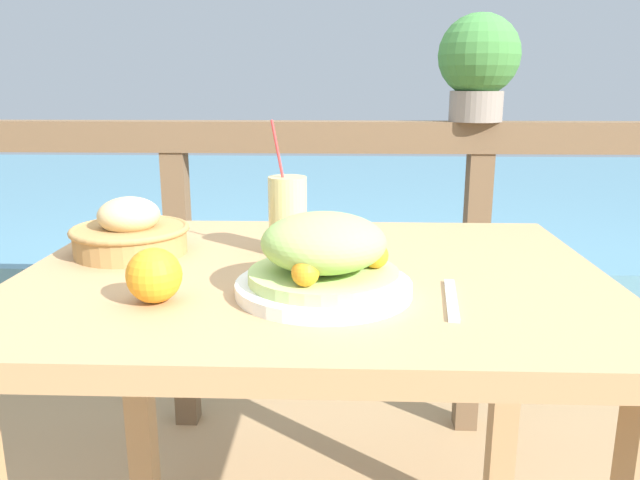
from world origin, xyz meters
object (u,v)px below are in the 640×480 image
salad_plate (324,260)px  potted_plant (479,62)px  bread_basket (130,233)px  drink_glass (288,215)px

salad_plate → potted_plant: (0.41, 0.94, 0.32)m
bread_basket → salad_plate: bearing=-30.4°
salad_plate → potted_plant: size_ratio=0.91×
bread_basket → potted_plant: bearing=42.5°
drink_glass → potted_plant: potted_plant is taller
salad_plate → potted_plant: bearing=66.4°
bread_basket → potted_plant: potted_plant is taller
salad_plate → potted_plant: 1.07m
salad_plate → bread_basket: salad_plate is taller
salad_plate → bread_basket: 0.43m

